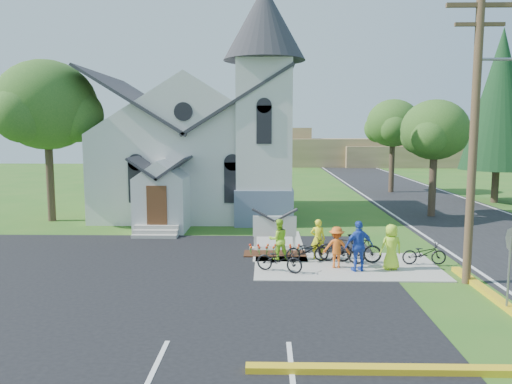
{
  "coord_description": "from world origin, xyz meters",
  "views": [
    {
      "loc": [
        -1.55,
        -18.24,
        5.2
      ],
      "look_at": [
        -2.05,
        5.0,
        2.33
      ],
      "focal_mm": 35.0,
      "sensor_mm": 36.0,
      "label": 1
    }
  ],
  "objects_px": {
    "bike_0": "(279,259)",
    "cyclist_2": "(359,246)",
    "cyclist_0": "(318,239)",
    "stop_sign": "(511,251)",
    "cyclist_4": "(391,247)",
    "bike_3": "(341,249)",
    "utility_pole": "(476,124)",
    "bike_1": "(357,248)",
    "bike_2": "(307,250)",
    "bike_4": "(424,253)",
    "church_sign": "(275,227)",
    "cyclist_3": "(337,247)",
    "cyclist_1": "(279,239)"
  },
  "relations": [
    {
      "from": "stop_sign",
      "to": "cyclist_0",
      "type": "bearing_deg",
      "value": 130.88
    },
    {
      "from": "utility_pole",
      "to": "bike_0",
      "type": "bearing_deg",
      "value": 170.46
    },
    {
      "from": "cyclist_3",
      "to": "bike_0",
      "type": "bearing_deg",
      "value": 20.68
    },
    {
      "from": "cyclist_2",
      "to": "bike_2",
      "type": "xyz_separation_m",
      "value": [
        -1.78,
        1.27,
        -0.48
      ]
    },
    {
      "from": "bike_0",
      "to": "stop_sign",
      "type": "bearing_deg",
      "value": -99.11
    },
    {
      "from": "bike_0",
      "to": "utility_pole",
      "type": "bearing_deg",
      "value": -78.49
    },
    {
      "from": "cyclist_1",
      "to": "bike_3",
      "type": "bearing_deg",
      "value": 154.59
    },
    {
      "from": "utility_pole",
      "to": "cyclist_1",
      "type": "height_order",
      "value": "utility_pole"
    },
    {
      "from": "cyclist_2",
      "to": "bike_4",
      "type": "distance_m",
      "value": 2.91
    },
    {
      "from": "utility_pole",
      "to": "cyclist_1",
      "type": "relative_size",
      "value": 6.1
    },
    {
      "from": "stop_sign",
      "to": "cyclist_1",
      "type": "bearing_deg",
      "value": 139.41
    },
    {
      "from": "cyclist_3",
      "to": "cyclist_4",
      "type": "distance_m",
      "value": 2.01
    },
    {
      "from": "stop_sign",
      "to": "bike_4",
      "type": "bearing_deg",
      "value": 100.35
    },
    {
      "from": "cyclist_1",
      "to": "bike_2",
      "type": "distance_m",
      "value": 1.24
    },
    {
      "from": "cyclist_2",
      "to": "bike_3",
      "type": "bearing_deg",
      "value": -83.43
    },
    {
      "from": "church_sign",
      "to": "utility_pole",
      "type": "bearing_deg",
      "value": -35.6
    },
    {
      "from": "bike_1",
      "to": "bike_2",
      "type": "bearing_deg",
      "value": 96.18
    },
    {
      "from": "bike_2",
      "to": "cyclist_4",
      "type": "relative_size",
      "value": 1.02
    },
    {
      "from": "church_sign",
      "to": "cyclist_2",
      "type": "height_order",
      "value": "cyclist_2"
    },
    {
      "from": "bike_2",
      "to": "cyclist_3",
      "type": "distance_m",
      "value": 1.35
    },
    {
      "from": "cyclist_1",
      "to": "bike_2",
      "type": "xyz_separation_m",
      "value": [
        1.13,
        -0.36,
        -0.36
      ]
    },
    {
      "from": "utility_pole",
      "to": "bike_1",
      "type": "bearing_deg",
      "value": 143.96
    },
    {
      "from": "bike_3",
      "to": "utility_pole",
      "type": "bearing_deg",
      "value": -99.36
    },
    {
      "from": "cyclist_0",
      "to": "cyclist_2",
      "type": "height_order",
      "value": "cyclist_2"
    },
    {
      "from": "bike_1",
      "to": "bike_4",
      "type": "bearing_deg",
      "value": -86.96
    },
    {
      "from": "stop_sign",
      "to": "bike_1",
      "type": "relative_size",
      "value": 1.33
    },
    {
      "from": "bike_0",
      "to": "bike_4",
      "type": "distance_m",
      "value": 5.73
    },
    {
      "from": "cyclist_0",
      "to": "bike_0",
      "type": "distance_m",
      "value": 2.5
    },
    {
      "from": "stop_sign",
      "to": "cyclist_4",
      "type": "relative_size",
      "value": 1.45
    },
    {
      "from": "bike_1",
      "to": "bike_3",
      "type": "height_order",
      "value": "bike_3"
    },
    {
      "from": "cyclist_0",
      "to": "cyclist_3",
      "type": "height_order",
      "value": "cyclist_0"
    },
    {
      "from": "bike_0",
      "to": "cyclist_2",
      "type": "distance_m",
      "value": 2.96
    },
    {
      "from": "bike_1",
      "to": "bike_4",
      "type": "distance_m",
      "value": 2.54
    },
    {
      "from": "church_sign",
      "to": "cyclist_3",
      "type": "xyz_separation_m",
      "value": [
        2.29,
        -2.99,
        -0.19
      ]
    },
    {
      "from": "cyclist_4",
      "to": "cyclist_1",
      "type": "bearing_deg",
      "value": -30.37
    },
    {
      "from": "cyclist_0",
      "to": "bike_3",
      "type": "relative_size",
      "value": 0.86
    },
    {
      "from": "bike_3",
      "to": "bike_0",
      "type": "bearing_deg",
      "value": 139.56
    },
    {
      "from": "bike_0",
      "to": "bike_1",
      "type": "relative_size",
      "value": 0.94
    },
    {
      "from": "bike_1",
      "to": "utility_pole",
      "type": "bearing_deg",
      "value": -117.63
    },
    {
      "from": "utility_pole",
      "to": "bike_0",
      "type": "height_order",
      "value": "utility_pole"
    },
    {
      "from": "cyclist_2",
      "to": "cyclist_3",
      "type": "bearing_deg",
      "value": -47.33
    },
    {
      "from": "cyclist_2",
      "to": "bike_4",
      "type": "bearing_deg",
      "value": -175.75
    },
    {
      "from": "cyclist_0",
      "to": "stop_sign",
      "type": "bearing_deg",
      "value": 142.69
    },
    {
      "from": "utility_pole",
      "to": "cyclist_2",
      "type": "distance_m",
      "value": 5.78
    },
    {
      "from": "church_sign",
      "to": "utility_pole",
      "type": "distance_m",
      "value": 9.18
    },
    {
      "from": "cyclist_1",
      "to": "cyclist_2",
      "type": "bearing_deg",
      "value": 136.52
    },
    {
      "from": "stop_sign",
      "to": "bike_2",
      "type": "relative_size",
      "value": 1.42
    },
    {
      "from": "bike_2",
      "to": "bike_3",
      "type": "relative_size",
      "value": 0.93
    },
    {
      "from": "stop_sign",
      "to": "cyclist_0",
      "type": "relative_size",
      "value": 1.52
    },
    {
      "from": "stop_sign",
      "to": "cyclist_1",
      "type": "xyz_separation_m",
      "value": [
        -6.51,
        5.57,
        -0.91
      ]
    }
  ]
}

